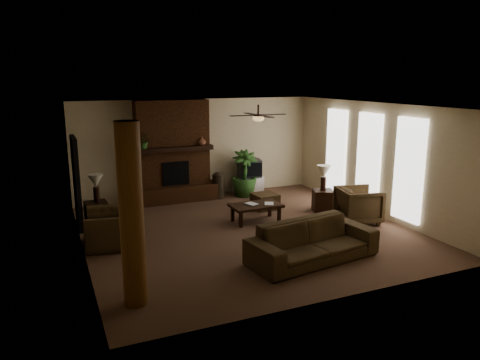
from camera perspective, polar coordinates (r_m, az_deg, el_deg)
name	(u,v)px	position (r m, az deg, el deg)	size (l,w,h in m)	color
room_shell	(247,170)	(10.01, 0.91, 1.21)	(7.00, 7.00, 7.00)	brown
fireplace	(173,160)	(12.79, -8.34, 2.49)	(2.40, 0.70, 2.80)	#502B15
windows	(368,160)	(11.99, 15.72, 2.41)	(0.08, 3.65, 2.35)	white
log_column	(131,216)	(6.93, -13.38, -4.40)	(0.36, 0.36, 2.80)	brown
doorway	(77,183)	(11.01, -19.70, -0.34)	(0.10, 1.00, 2.10)	black
ceiling_fan	(258,117)	(10.29, 2.29, 7.87)	(1.35, 1.35, 0.37)	black
sofa	(313,235)	(8.76, 9.09, -6.80)	(2.54, 0.74, 0.99)	#43331D
armchair_left	(111,222)	(9.76, -15.80, -5.10)	(1.13, 0.73, 0.98)	#43331D
armchair_right	(359,204)	(11.21, 14.60, -2.86)	(0.91, 0.85, 0.94)	#43331D
coffee_table	(256,207)	(10.94, 1.99, -3.33)	(1.20, 0.70, 0.43)	black
ottoman	(265,201)	(12.07, 3.13, -2.66)	(0.60, 0.60, 0.40)	#43331D
tv_stand	(248,185)	(13.64, 0.96, -0.62)	(0.85, 0.50, 0.50)	silver
tv	(250,168)	(13.55, 1.22, 1.50)	(0.74, 0.65, 0.52)	#353537
floor_vase	(218,183)	(13.05, -2.72, -0.43)	(0.34, 0.34, 0.77)	#2D2319
floor_plant	(244,183)	(13.30, 0.54, -0.42)	(0.75, 1.34, 0.75)	#2D5421
side_table_left	(97,213)	(11.25, -17.45, -4.00)	(0.50, 0.50, 0.55)	black
lamp_left	(96,183)	(11.12, -17.54, -0.33)	(0.42, 0.42, 0.65)	black
side_table_right	(323,200)	(12.04, 10.29, -2.52)	(0.50, 0.50, 0.55)	black
lamp_right	(324,173)	(11.87, 10.40, 0.86)	(0.38, 0.38, 0.65)	black
mantel_plant	(144,142)	(12.26, -11.90, 4.60)	(0.38, 0.42, 0.33)	#2D5421
mantel_vase	(202,141)	(12.70, -4.78, 4.86)	(0.22, 0.23, 0.22)	brown
book_a	(248,199)	(10.80, 1.02, -2.43)	(0.22, 0.03, 0.29)	#999999
book_b	(265,198)	(10.91, 3.10, -2.29)	(0.21, 0.02, 0.29)	#999999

